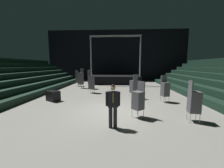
{
  "coord_description": "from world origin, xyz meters",
  "views": [
    {
      "loc": [
        0.54,
        -7.21,
        2.43
      ],
      "look_at": [
        0.12,
        0.37,
        1.4
      ],
      "focal_mm": 21.8,
      "sensor_mm": 36.0,
      "label": 1
    }
  ],
  "objects_px": {
    "chair_stack_front_left": "(194,101)",
    "chair_stack_rear_centre": "(78,78)",
    "chair_stack_mid_centre": "(165,89)",
    "equipment_road_case": "(53,96)",
    "chair_stack_front_right": "(134,86)",
    "chair_stack_rear_right": "(81,78)",
    "man_with_tie": "(113,104)",
    "stage_riser": "(116,79)",
    "chair_stack_mid_right": "(91,82)",
    "chair_stack_mid_left": "(138,100)",
    "chair_stack_rear_left": "(90,79)"
  },
  "relations": [
    {
      "from": "equipment_road_case",
      "to": "stage_riser",
      "type": "bearing_deg",
      "value": 66.99
    },
    {
      "from": "stage_riser",
      "to": "chair_stack_mid_centre",
      "type": "relative_size",
      "value": 3.68
    },
    {
      "from": "chair_stack_front_left",
      "to": "chair_stack_mid_centre",
      "type": "bearing_deg",
      "value": -170.4
    },
    {
      "from": "chair_stack_front_left",
      "to": "chair_stack_rear_left",
      "type": "relative_size",
      "value": 0.91
    },
    {
      "from": "stage_riser",
      "to": "chair_stack_rear_centre",
      "type": "relative_size",
      "value": 3.51
    },
    {
      "from": "man_with_tie",
      "to": "chair_stack_front_left",
      "type": "bearing_deg",
      "value": -171.19
    },
    {
      "from": "chair_stack_mid_left",
      "to": "chair_stack_rear_left",
      "type": "distance_m",
      "value": 8.78
    },
    {
      "from": "stage_riser",
      "to": "chair_stack_rear_centre",
      "type": "xyz_separation_m",
      "value": [
        -4.39,
        -2.75,
        0.32
      ]
    },
    {
      "from": "chair_stack_mid_centre",
      "to": "chair_stack_rear_right",
      "type": "xyz_separation_m",
      "value": [
        -7.21,
        5.3,
        0.17
      ]
    },
    {
      "from": "stage_riser",
      "to": "chair_stack_mid_right",
      "type": "bearing_deg",
      "value": -106.5
    },
    {
      "from": "chair_stack_front_right",
      "to": "chair_stack_rear_right",
      "type": "bearing_deg",
      "value": 107.17
    },
    {
      "from": "man_with_tie",
      "to": "chair_stack_mid_left",
      "type": "distance_m",
      "value": 1.61
    },
    {
      "from": "chair_stack_front_left",
      "to": "chair_stack_mid_left",
      "type": "height_order",
      "value": "chair_stack_front_left"
    },
    {
      "from": "stage_riser",
      "to": "chair_stack_rear_right",
      "type": "height_order",
      "value": "stage_riser"
    },
    {
      "from": "man_with_tie",
      "to": "chair_stack_front_left",
      "type": "height_order",
      "value": "chair_stack_front_left"
    },
    {
      "from": "chair_stack_front_right",
      "to": "chair_stack_mid_centre",
      "type": "xyz_separation_m",
      "value": [
        1.97,
        -1.08,
        0.0
      ]
    },
    {
      "from": "chair_stack_rear_centre",
      "to": "stage_riser",
      "type": "bearing_deg",
      "value": 46.05
    },
    {
      "from": "chair_stack_front_left",
      "to": "chair_stack_rear_centre",
      "type": "height_order",
      "value": "chair_stack_rear_centre"
    },
    {
      "from": "chair_stack_rear_left",
      "to": "chair_stack_rear_centre",
      "type": "relative_size",
      "value": 1.05
    },
    {
      "from": "chair_stack_rear_left",
      "to": "chair_stack_rear_centre",
      "type": "distance_m",
      "value": 2.51
    },
    {
      "from": "chair_stack_mid_left",
      "to": "chair_stack_rear_centre",
      "type": "height_order",
      "value": "chair_stack_rear_centre"
    },
    {
      "from": "chair_stack_mid_left",
      "to": "chair_stack_mid_centre",
      "type": "height_order",
      "value": "chair_stack_mid_centre"
    },
    {
      "from": "chair_stack_mid_right",
      "to": "chair_stack_rear_centre",
      "type": "xyz_separation_m",
      "value": [
        -2.42,
        3.89,
        -0.08
      ]
    },
    {
      "from": "chair_stack_front_right",
      "to": "equipment_road_case",
      "type": "distance_m",
      "value": 5.81
    },
    {
      "from": "chair_stack_mid_centre",
      "to": "equipment_road_case",
      "type": "bearing_deg",
      "value": -14.07
    },
    {
      "from": "chair_stack_front_right",
      "to": "chair_stack_rear_left",
      "type": "distance_m",
      "value": 5.68
    },
    {
      "from": "chair_stack_front_right",
      "to": "chair_stack_mid_left",
      "type": "xyz_separation_m",
      "value": [
        -0.19,
        -3.96,
        -0.04
      ]
    },
    {
      "from": "stage_riser",
      "to": "equipment_road_case",
      "type": "xyz_separation_m",
      "value": [
        -4.05,
        -9.54,
        -0.27
      ]
    },
    {
      "from": "chair_stack_rear_left",
      "to": "chair_stack_rear_right",
      "type": "xyz_separation_m",
      "value": [
        -1.09,
        0.34,
        0.08
      ]
    },
    {
      "from": "chair_stack_mid_left",
      "to": "chair_stack_mid_centre",
      "type": "bearing_deg",
      "value": -76.98
    },
    {
      "from": "stage_riser",
      "to": "man_with_tie",
      "type": "distance_m",
      "value": 13.44
    },
    {
      "from": "chair_stack_front_right",
      "to": "stage_riser",
      "type": "bearing_deg",
      "value": 66.89
    },
    {
      "from": "chair_stack_front_right",
      "to": "chair_stack_rear_centre",
      "type": "relative_size",
      "value": 0.95
    },
    {
      "from": "chair_stack_mid_left",
      "to": "stage_riser",
      "type": "bearing_deg",
      "value": -33.51
    },
    {
      "from": "chair_stack_rear_centre",
      "to": "equipment_road_case",
      "type": "relative_size",
      "value": 2.09
    },
    {
      "from": "stage_riser",
      "to": "chair_stack_mid_right",
      "type": "xyz_separation_m",
      "value": [
        -1.97,
        -6.64,
        0.41
      ]
    },
    {
      "from": "stage_riser",
      "to": "chair_stack_rear_centre",
      "type": "bearing_deg",
      "value": -147.96
    },
    {
      "from": "chair_stack_mid_centre",
      "to": "chair_stack_rear_left",
      "type": "relative_size",
      "value": 0.91
    },
    {
      "from": "chair_stack_mid_centre",
      "to": "chair_stack_rear_centre",
      "type": "bearing_deg",
      "value": -54.95
    },
    {
      "from": "equipment_road_case",
      "to": "man_with_tie",
      "type": "bearing_deg",
      "value": -41.88
    },
    {
      "from": "chair_stack_mid_right",
      "to": "chair_stack_rear_left",
      "type": "height_order",
      "value": "chair_stack_mid_right"
    },
    {
      "from": "chair_stack_rear_right",
      "to": "equipment_road_case",
      "type": "height_order",
      "value": "chair_stack_rear_right"
    },
    {
      "from": "chair_stack_front_left",
      "to": "chair_stack_rear_left",
      "type": "xyz_separation_m",
      "value": [
        -6.32,
        8.15,
        0.08
      ]
    },
    {
      "from": "chair_stack_front_left",
      "to": "chair_stack_mid_right",
      "type": "xyz_separation_m",
      "value": [
        -5.74,
        5.96,
        0.13
      ]
    },
    {
      "from": "man_with_tie",
      "to": "chair_stack_rear_right",
      "type": "xyz_separation_m",
      "value": [
        -3.93,
        9.32,
        0.09
      ]
    },
    {
      "from": "chair_stack_rear_right",
      "to": "chair_stack_front_right",
      "type": "bearing_deg",
      "value": 165.37
    },
    {
      "from": "chair_stack_mid_centre",
      "to": "equipment_road_case",
      "type": "distance_m",
      "value": 7.65
    },
    {
      "from": "chair_stack_rear_right",
      "to": "chair_stack_rear_centre",
      "type": "xyz_separation_m",
      "value": [
        -0.75,
        1.36,
        -0.13
      ]
    },
    {
      "from": "chair_stack_front_right",
      "to": "chair_stack_rear_centre",
      "type": "xyz_separation_m",
      "value": [
        -6.0,
        5.58,
        0.04
      ]
    },
    {
      "from": "chair_stack_front_left",
      "to": "chair_stack_mid_centre",
      "type": "height_order",
      "value": "same"
    }
  ]
}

